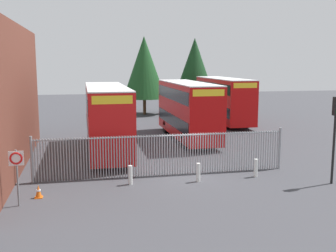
% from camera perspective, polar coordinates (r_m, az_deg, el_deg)
% --- Properties ---
extents(ground_plane, '(100.00, 100.00, 0.00)m').
position_cam_1_polar(ground_plane, '(29.72, -1.59, -2.65)').
color(ground_plane, '#3D3D42').
extents(palisade_fence, '(13.44, 0.14, 2.35)m').
position_cam_1_polar(palisade_fence, '(21.59, -0.64, -3.84)').
color(palisade_fence, gray).
rests_on(palisade_fence, ground).
extents(double_decker_bus_near_gate, '(2.54, 10.81, 4.42)m').
position_cam_1_polar(double_decker_bus_near_gate, '(27.01, -8.55, 1.31)').
color(double_decker_bus_near_gate, red).
rests_on(double_decker_bus_near_gate, ground).
extents(double_decker_bus_behind_fence_left, '(2.54, 10.81, 4.42)m').
position_cam_1_polar(double_decker_bus_behind_fence_left, '(31.72, 2.72, 2.51)').
color(double_decker_bus_behind_fence_left, '#B70C0C').
rests_on(double_decker_bus_behind_fence_left, ground).
extents(double_decker_bus_behind_fence_right, '(2.54, 10.81, 4.42)m').
position_cam_1_polar(double_decker_bus_behind_fence_right, '(40.55, 7.76, 3.82)').
color(double_decker_bus_behind_fence_right, '#B70C0C').
rests_on(double_decker_bus_behind_fence_right, ground).
extents(bollard_near_left, '(0.20, 0.20, 0.95)m').
position_cam_1_polar(bollard_near_left, '(20.21, -5.27, -6.83)').
color(bollard_near_left, silver).
rests_on(bollard_near_left, ground).
extents(bollard_center_front, '(0.20, 0.20, 0.95)m').
position_cam_1_polar(bollard_center_front, '(20.64, 4.25, -6.48)').
color(bollard_center_front, silver).
rests_on(bollard_center_front, ground).
extents(bollard_near_right, '(0.20, 0.20, 0.95)m').
position_cam_1_polar(bollard_near_right, '(21.93, 12.15, -5.74)').
color(bollard_near_right, silver).
rests_on(bollard_near_right, ground).
extents(traffic_cone_by_gate, '(0.34, 0.34, 0.59)m').
position_cam_1_polar(traffic_cone_by_gate, '(19.13, -17.62, -8.71)').
color(traffic_cone_by_gate, orange).
rests_on(traffic_cone_by_gate, ground).
extents(speed_limit_sign_post, '(0.60, 0.14, 2.40)m').
position_cam_1_polar(speed_limit_sign_post, '(17.93, -20.39, -5.09)').
color(speed_limit_sign_post, slate).
rests_on(speed_limit_sign_post, ground).
extents(traffic_light_kerbside, '(0.28, 0.33, 4.30)m').
position_cam_1_polar(traffic_light_kerbside, '(21.34, 22.31, 0.27)').
color(traffic_light_kerbside, black).
rests_on(traffic_light_kerbside, ground).
extents(tree_tall_back, '(4.58, 4.58, 8.79)m').
position_cam_1_polar(tree_tall_back, '(48.89, 3.73, 8.35)').
color(tree_tall_back, '#4C3823').
rests_on(tree_tall_back, ground).
extents(tree_short_side, '(4.91, 4.91, 8.88)m').
position_cam_1_polar(tree_short_side, '(46.88, -3.34, 8.16)').
color(tree_short_side, '#4C3823').
rests_on(tree_short_side, ground).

